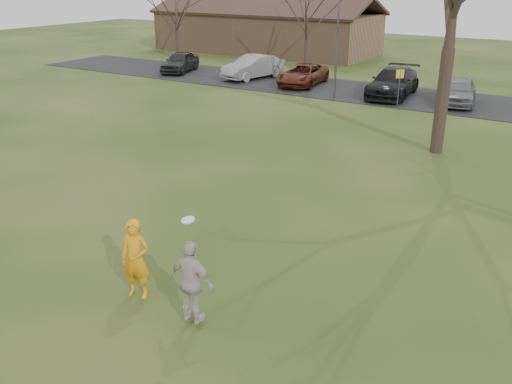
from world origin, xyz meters
TOP-DOWN VIEW (x-y plane):
  - ground at (0.00, 0.00)m, footprint 120.00×120.00m
  - parking_strip at (0.00, 25.00)m, footprint 62.00×6.50m
  - player_defender at (-0.88, 0.26)m, footprint 0.79×0.62m
  - car_0 at (-19.49, 24.77)m, footprint 2.91×4.65m
  - car_1 at (-13.46, 25.32)m, footprint 2.72×5.09m
  - car_2 at (-9.39, 25.01)m, footprint 2.68×5.00m
  - car_3 at (-3.22, 24.71)m, footprint 2.71×5.72m
  - car_4 at (0.66, 24.54)m, footprint 2.38×4.49m
  - catching_play at (0.91, 0.02)m, footprint 1.09×0.46m
  - building at (-20.00, 38.00)m, footprint 20.60×8.50m
  - lamp_post at (-6.00, 22.50)m, footprint 0.34×0.34m
  - sign_yellow at (-2.00, 22.00)m, footprint 0.35×0.35m

SIDE VIEW (x-z plane):
  - ground at x=0.00m, z-range 0.00..0.00m
  - parking_strip at x=0.00m, z-range 0.00..0.04m
  - car_2 at x=-9.39m, z-range 0.04..1.37m
  - car_4 at x=0.66m, z-range 0.04..1.50m
  - car_0 at x=-19.49m, z-range 0.04..1.52m
  - car_1 at x=-13.46m, z-range 0.04..1.63m
  - car_3 at x=-3.22m, z-range 0.04..1.65m
  - player_defender at x=-0.88m, z-range 0.00..1.90m
  - catching_play at x=0.91m, z-range -0.12..2.21m
  - sign_yellow at x=-2.00m, z-range 0.41..2.49m
  - building at x=-20.00m, z-range -0.64..4.50m
  - lamp_post at x=-6.00m, z-range 0.83..7.10m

